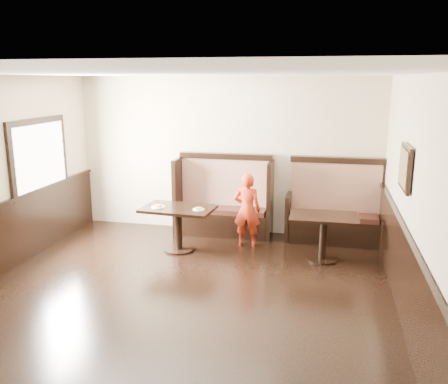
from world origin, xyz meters
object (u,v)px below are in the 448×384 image
(booth_main, at_px, (224,205))
(table_main, at_px, (178,218))
(child, at_px, (247,210))
(booth_neighbor, at_px, (334,214))
(table_neighbor, at_px, (323,227))

(booth_main, distance_m, table_main, 1.17)
(table_main, height_order, child, child)
(booth_main, height_order, table_main, booth_main)
(booth_neighbor, xyz_separation_m, table_main, (-2.48, -1.04, 0.08))
(table_main, bearing_deg, child, 27.85)
(table_main, bearing_deg, booth_neighbor, 27.23)
(table_main, xyz_separation_m, table_neighbor, (2.30, 0.08, -0.02))
(table_main, bearing_deg, table_neighbor, 6.37)
(child, bearing_deg, booth_main, -47.33)
(booth_neighbor, height_order, table_neighbor, booth_neighbor)
(table_neighbor, distance_m, child, 1.31)
(booth_main, xyz_separation_m, table_main, (-0.53, -1.04, 0.03))
(child, bearing_deg, table_neighbor, 164.10)
(booth_main, height_order, child, booth_main)
(booth_main, height_order, booth_neighbor, same)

